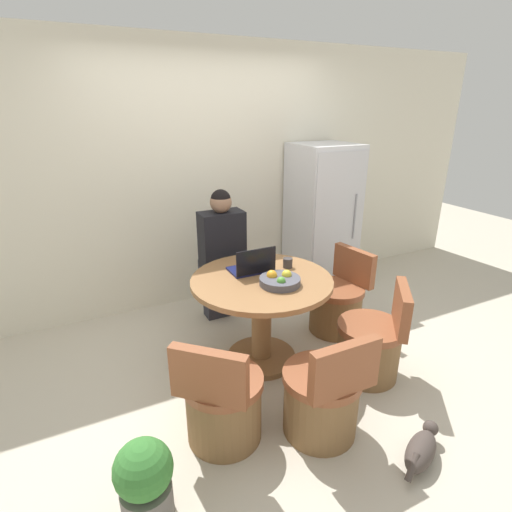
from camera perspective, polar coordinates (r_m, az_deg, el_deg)
name	(u,v)px	position (r m, az deg, el deg)	size (l,w,h in m)	color
ground_plane	(276,364)	(3.42, 2.92, -15.09)	(12.00, 12.00, 0.00)	beige
wall_back	(209,178)	(4.17, -6.80, 11.05)	(7.00, 0.06, 2.60)	silver
refrigerator	(322,219)	(4.50, 9.36, 5.25)	(0.64, 0.64, 1.62)	silver
dining_table	(262,305)	(3.19, 0.80, -6.98)	(1.10, 1.10, 0.75)	olive
chair_near_right_corner	(371,346)	(3.28, 16.12, -12.21)	(0.58, 0.57, 0.77)	brown
chair_near_camera	(323,399)	(2.72, 9.48, -19.45)	(0.50, 0.50, 0.77)	brown
chair_right_side	(337,304)	(3.82, 11.52, -6.76)	(0.52, 0.51, 0.77)	brown
chair_near_left_corner	(223,404)	(2.65, -4.77, -20.34)	(0.58, 0.58, 0.77)	brown
person_seated	(221,252)	(3.74, -5.06, 0.55)	(0.40, 0.37, 1.31)	#2D2D38
laptop	(252,267)	(3.18, -0.56, -1.54)	(0.34, 0.23, 0.22)	#141947
fruit_bowl	(280,280)	(2.98, 3.41, -3.47)	(0.31, 0.31, 0.10)	#4C4C56
coffee_cup	(288,263)	(3.28, 4.55, -0.98)	(0.08, 0.08, 0.08)	#383333
cat	(421,450)	(2.82, 22.54, -24.17)	(0.44, 0.29, 0.15)	#473D38
potted_plant	(145,480)	(2.36, -15.62, -28.43)	(0.30, 0.30, 0.47)	slate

